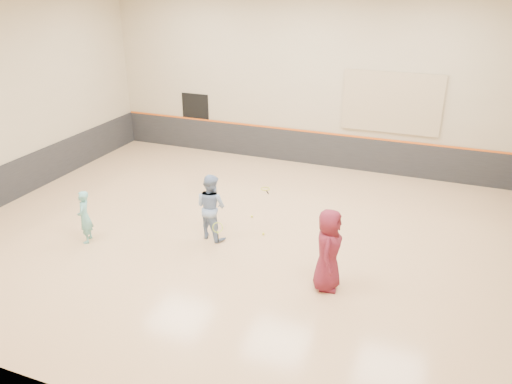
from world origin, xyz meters
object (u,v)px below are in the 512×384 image
at_px(girl, 85,217).
at_px(instructor, 211,207).
at_px(young_man, 328,250).
at_px(spare_racket, 265,189).

xyz_separation_m(girl, instructor, (2.92, 1.37, 0.18)).
distance_m(instructor, young_man, 3.55).
distance_m(girl, young_man, 6.28).
distance_m(young_man, spare_racket, 5.70).
relative_size(instructor, young_man, 0.94).
xyz_separation_m(instructor, spare_racket, (0.19, 3.50, -0.86)).
xyz_separation_m(girl, spare_racket, (3.11, 4.88, -0.68)).
xyz_separation_m(girl, young_man, (6.28, 0.23, 0.24)).
relative_size(instructor, spare_racket, 2.66).
relative_size(girl, spare_racket, 2.11).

